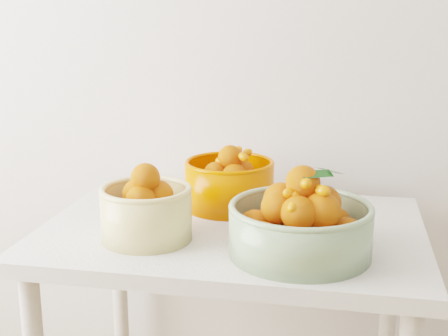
{
  "coord_description": "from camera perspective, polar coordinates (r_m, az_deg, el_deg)",
  "views": [
    {
      "loc": [
        0.04,
        0.06,
        1.31
      ],
      "look_at": [
        -0.25,
        1.55,
        0.92
      ],
      "focal_mm": 50.0,
      "sensor_mm": 36.0,
      "label": 1
    }
  ],
  "objects": [
    {
      "name": "bowl_green",
      "position": [
        1.46,
        6.99,
        -5.16
      ],
      "size": [
        0.4,
        0.4,
        0.22
      ],
      "rotation": [
        0.0,
        0.0,
        0.2
      ],
      "color": "gray",
      "rests_on": "table"
    },
    {
      "name": "bowl_orange",
      "position": [
        1.79,
        0.5,
        -1.37
      ],
      "size": [
        0.28,
        0.28,
        0.19
      ],
      "rotation": [
        0.0,
        0.0,
        -0.11
      ],
      "color": "#EF4D00",
      "rests_on": "table"
    },
    {
      "name": "table",
      "position": [
        1.7,
        0.79,
        -8.35
      ],
      "size": [
        1.0,
        0.7,
        0.75
      ],
      "color": "silver",
      "rests_on": "ground"
    },
    {
      "name": "bowl_cream",
      "position": [
        1.56,
        -7.12,
        -3.87
      ],
      "size": [
        0.26,
        0.26,
        0.2
      ],
      "rotation": [
        0.0,
        0.0,
        0.14
      ],
      "color": "#DDC57F",
      "rests_on": "table"
    }
  ]
}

